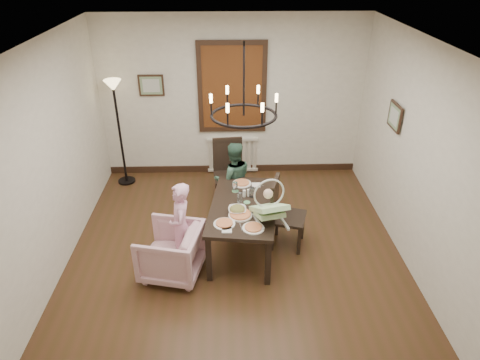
{
  "coord_description": "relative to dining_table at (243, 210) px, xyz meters",
  "views": [
    {
      "loc": [
        -0.09,
        -4.57,
        3.73
      ],
      "look_at": [
        0.06,
        0.25,
        1.05
      ],
      "focal_mm": 32.0,
      "sensor_mm": 36.0,
      "label": 1
    }
  ],
  "objects": [
    {
      "name": "room_shell",
      "position": [
        -0.11,
        0.17,
        0.78
      ],
      "size": [
        4.51,
        5.0,
        2.81
      ],
      "color": "#472A18",
      "rests_on": "ground"
    },
    {
      "name": "dining_table",
      "position": [
        0.0,
        0.0,
        0.0
      ],
      "size": [
        1.03,
        1.6,
        0.71
      ],
      "rotation": [
        0.0,
        0.0,
        -0.13
      ],
      "color": "black",
      "rests_on": "room_shell"
    },
    {
      "name": "chair_far",
      "position": [
        -0.18,
        1.21,
        -0.09
      ],
      "size": [
        0.51,
        0.51,
        1.06
      ],
      "primitive_type": null,
      "rotation": [
        0.0,
        0.0,
        0.1
      ],
      "color": "black",
      "rests_on": "room_shell"
    },
    {
      "name": "chair_right",
      "position": [
        0.62,
        0.05,
        -0.11
      ],
      "size": [
        0.56,
        0.56,
        1.02
      ],
      "primitive_type": null,
      "rotation": [
        0.0,
        0.0,
        1.29
      ],
      "color": "black",
      "rests_on": "room_shell"
    },
    {
      "name": "armchair",
      "position": [
        -0.93,
        -0.49,
        -0.28
      ],
      "size": [
        0.88,
        0.87,
        0.67
      ],
      "primitive_type": "imported",
      "rotation": [
        0.0,
        0.0,
        -1.79
      ],
      "color": "beige",
      "rests_on": "room_shell"
    },
    {
      "name": "elderly_woman",
      "position": [
        -0.8,
        -0.32,
        -0.12
      ],
      "size": [
        0.28,
        0.39,
        0.99
      ],
      "primitive_type": "imported",
      "rotation": [
        0.0,
        0.0,
        -1.46
      ],
      "color": "#EDA7C6",
      "rests_on": "room_shell"
    },
    {
      "name": "seated_man",
      "position": [
        -0.12,
        0.87,
        -0.12
      ],
      "size": [
        0.55,
        0.46,
        1.0
      ],
      "primitive_type": "imported",
      "rotation": [
        0.0,
        0.0,
        3.34
      ],
      "color": "#335744",
      "rests_on": "room_shell"
    },
    {
      "name": "baby_bouncer",
      "position": [
        0.3,
        -0.35,
        0.27
      ],
      "size": [
        0.54,
        0.66,
        0.38
      ],
      "primitive_type": null,
      "rotation": [
        0.0,
        0.0,
        0.25
      ],
      "color": "#B4E19B",
      "rests_on": "dining_table"
    },
    {
      "name": "salad_bowl",
      "position": [
        -0.08,
        -0.18,
        0.12
      ],
      "size": [
        0.28,
        0.28,
        0.07
      ],
      "primitive_type": "imported",
      "color": "white",
      "rests_on": "dining_table"
    },
    {
      "name": "pizza_platter",
      "position": [
        -0.05,
        -0.27,
        0.1
      ],
      "size": [
        0.3,
        0.3,
        0.04
      ],
      "primitive_type": "cylinder",
      "color": "tan",
      "rests_on": "dining_table"
    },
    {
      "name": "drinking_glass",
      "position": [
        -0.05,
        0.07,
        0.15
      ],
      "size": [
        0.07,
        0.07,
        0.14
      ],
      "primitive_type": "cylinder",
      "color": "silver",
      "rests_on": "dining_table"
    },
    {
      "name": "window_blinds",
      "position": [
        -0.11,
        2.26,
        0.98
      ],
      "size": [
        1.0,
        0.03,
        1.4
      ],
      "primitive_type": "cube",
      "color": "brown",
      "rests_on": "room_shell"
    },
    {
      "name": "radiator",
      "position": [
        -0.11,
        2.28,
        -0.27
      ],
      "size": [
        0.92,
        0.12,
        0.62
      ],
      "primitive_type": null,
      "color": "silver",
      "rests_on": "room_shell"
    },
    {
      "name": "picture_back",
      "position": [
        -1.46,
        2.27,
        1.03
      ],
      "size": [
        0.42,
        0.03,
        0.36
      ],
      "primitive_type": "cube",
      "color": "black",
      "rests_on": "room_shell"
    },
    {
      "name": "picture_right",
      "position": [
        2.1,
        0.7,
        1.03
      ],
      "size": [
        0.03,
        0.42,
        0.36
      ],
      "primitive_type": "cube",
      "rotation": [
        0.0,
        0.0,
        1.57
      ],
      "color": "black",
      "rests_on": "room_shell"
    },
    {
      "name": "floor_lamp",
      "position": [
        -2.01,
        1.95,
        0.28
      ],
      "size": [
        0.3,
        0.3,
        1.8
      ],
      "primitive_type": null,
      "color": "black",
      "rests_on": "room_shell"
    },
    {
      "name": "chandelier",
      "position": [
        0.0,
        0.0,
        1.33
      ],
      "size": [
        0.8,
        0.8,
        0.04
      ],
      "primitive_type": "torus",
      "color": "black",
      "rests_on": "room_shell"
    }
  ]
}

